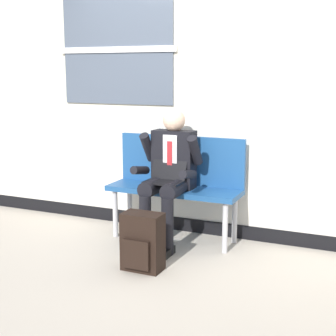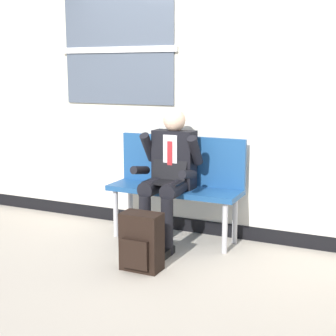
# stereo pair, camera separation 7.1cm
# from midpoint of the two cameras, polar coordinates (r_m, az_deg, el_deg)

# --- Properties ---
(ground_plane) EXTENTS (18.00, 18.00, 0.00)m
(ground_plane) POSITION_cam_midpoint_polar(r_m,az_deg,el_deg) (4.69, 0.31, -9.24)
(ground_plane) COLOR #B2A899
(station_wall) EXTENTS (5.12, 0.17, 2.67)m
(station_wall) POSITION_cam_midpoint_polar(r_m,az_deg,el_deg) (5.00, 3.22, 7.65)
(station_wall) COLOR beige
(station_wall) RESTS_ON ground
(bench_with_person) EXTENTS (1.29, 0.42, 1.00)m
(bench_with_person) POSITION_cam_midpoint_polar(r_m,az_deg,el_deg) (4.87, 1.51, -1.25)
(bench_with_person) COLOR navy
(bench_with_person) RESTS_ON ground
(person_seated) EXTENTS (0.57, 0.70, 1.27)m
(person_seated) POSITION_cam_midpoint_polar(r_m,az_deg,el_deg) (4.66, 0.51, -0.57)
(person_seated) COLOR black
(person_seated) RESTS_ON ground
(backpack) EXTENTS (0.33, 0.23, 0.48)m
(backpack) POSITION_cam_midpoint_polar(r_m,az_deg,el_deg) (4.17, -2.57, -8.44)
(backpack) COLOR black
(backpack) RESTS_ON ground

